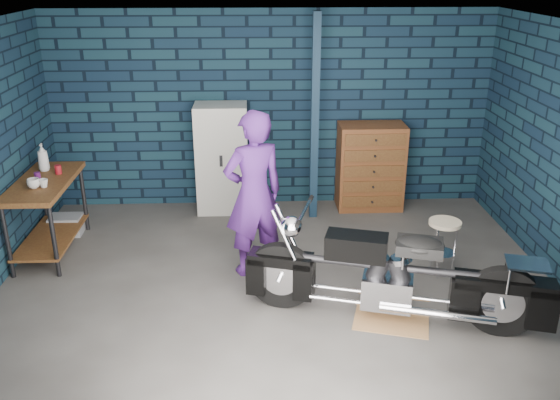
{
  "coord_description": "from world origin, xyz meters",
  "views": [
    {
      "loc": [
        -0.23,
        -5.51,
        3.25
      ],
      "look_at": [
        0.03,
        0.3,
        0.91
      ],
      "focal_mm": 38.0,
      "sensor_mm": 36.0,
      "label": 1
    }
  ],
  "objects_px": {
    "workbench": "(49,217)",
    "shop_stool": "(442,248)",
    "person": "(254,194)",
    "storage_bin": "(66,225)",
    "locker": "(222,159)",
    "tool_chest": "(370,167)",
    "motorcycle": "(395,270)"
  },
  "relations": [
    {
      "from": "workbench",
      "to": "shop_stool",
      "type": "distance_m",
      "value": 4.56
    },
    {
      "from": "person",
      "to": "storage_bin",
      "type": "bearing_deg",
      "value": -46.09
    },
    {
      "from": "person",
      "to": "shop_stool",
      "type": "relative_size",
      "value": 2.9
    },
    {
      "from": "workbench",
      "to": "tool_chest",
      "type": "bearing_deg",
      "value": 16.71
    },
    {
      "from": "motorcycle",
      "to": "tool_chest",
      "type": "height_order",
      "value": "tool_chest"
    },
    {
      "from": "motorcycle",
      "to": "person",
      "type": "xyz_separation_m",
      "value": [
        -1.33,
        1.06,
        0.38
      ]
    },
    {
      "from": "storage_bin",
      "to": "tool_chest",
      "type": "distance_m",
      "value": 4.12
    },
    {
      "from": "workbench",
      "to": "storage_bin",
      "type": "distance_m",
      "value": 0.6
    },
    {
      "from": "motorcycle",
      "to": "storage_bin",
      "type": "bearing_deg",
      "value": 166.11
    },
    {
      "from": "locker",
      "to": "shop_stool",
      "type": "distance_m",
      "value": 3.21
    },
    {
      "from": "workbench",
      "to": "shop_stool",
      "type": "bearing_deg",
      "value": -9.39
    },
    {
      "from": "shop_stool",
      "to": "storage_bin",
      "type": "bearing_deg",
      "value": 164.48
    },
    {
      "from": "locker",
      "to": "shop_stool",
      "type": "xyz_separation_m",
      "value": [
        2.5,
        -1.96,
        -0.43
      ]
    },
    {
      "from": "workbench",
      "to": "motorcycle",
      "type": "bearing_deg",
      "value": -23.63
    },
    {
      "from": "person",
      "to": "tool_chest",
      "type": "relative_size",
      "value": 1.54
    },
    {
      "from": "motorcycle",
      "to": "person",
      "type": "height_order",
      "value": "person"
    },
    {
      "from": "motorcycle",
      "to": "shop_stool",
      "type": "xyz_separation_m",
      "value": [
        0.74,
        0.9,
        -0.23
      ]
    },
    {
      "from": "workbench",
      "to": "storage_bin",
      "type": "bearing_deg",
      "value": 87.71
    },
    {
      "from": "storage_bin",
      "to": "locker",
      "type": "xyz_separation_m",
      "value": [
        1.98,
        0.72,
        0.63
      ]
    },
    {
      "from": "workbench",
      "to": "tool_chest",
      "type": "xyz_separation_m",
      "value": [
        4.05,
        1.22,
        0.14
      ]
    },
    {
      "from": "storage_bin",
      "to": "tool_chest",
      "type": "height_order",
      "value": "tool_chest"
    },
    {
      "from": "tool_chest",
      "to": "shop_stool",
      "type": "relative_size",
      "value": 1.88
    },
    {
      "from": "storage_bin",
      "to": "shop_stool",
      "type": "height_order",
      "value": "shop_stool"
    },
    {
      "from": "tool_chest",
      "to": "shop_stool",
      "type": "bearing_deg",
      "value": -77.12
    },
    {
      "from": "storage_bin",
      "to": "shop_stool",
      "type": "bearing_deg",
      "value": -15.52
    },
    {
      "from": "workbench",
      "to": "tool_chest",
      "type": "relative_size",
      "value": 1.17
    },
    {
      "from": "person",
      "to": "storage_bin",
      "type": "distance_m",
      "value": 2.76
    },
    {
      "from": "motorcycle",
      "to": "shop_stool",
      "type": "bearing_deg",
      "value": 66.35
    },
    {
      "from": "workbench",
      "to": "storage_bin",
      "type": "xyz_separation_m",
      "value": [
        0.02,
        0.5,
        -0.33
      ]
    },
    {
      "from": "locker",
      "to": "tool_chest",
      "type": "xyz_separation_m",
      "value": [
        2.05,
        0.0,
        -0.15
      ]
    },
    {
      "from": "workbench",
      "to": "locker",
      "type": "xyz_separation_m",
      "value": [
        2.0,
        1.22,
        0.3
      ]
    },
    {
      "from": "person",
      "to": "storage_bin",
      "type": "xyz_separation_m",
      "value": [
        -2.41,
        1.09,
        -0.8
      ]
    }
  ]
}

